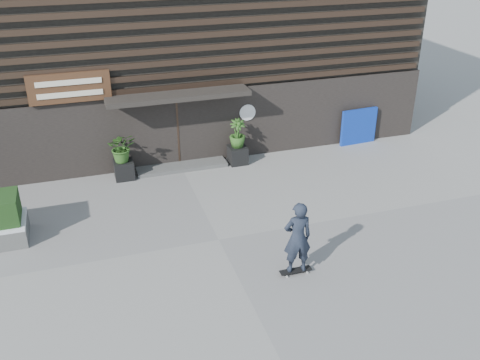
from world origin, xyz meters
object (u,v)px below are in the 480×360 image
object	(u,v)px
planter_pot_left	(124,170)
planter_pot_right	(238,155)
blue_tarp	(359,127)
skateboarder	(297,238)

from	to	relation	value
planter_pot_left	planter_pot_right	distance (m)	3.80
planter_pot_left	planter_pot_right	xyz separation A→B (m)	(3.80, 0.00, 0.00)
blue_tarp	skateboarder	bearing A→B (deg)	-132.80
planter_pot_right	blue_tarp	size ratio (longest dim) A/B	0.43
planter_pot_right	skateboarder	xyz separation A→B (m)	(-0.55, -6.35, 0.70)
planter_pot_left	blue_tarp	size ratio (longest dim) A/B	0.43
planter_pot_right	skateboarder	size ratio (longest dim) A/B	0.31
blue_tarp	skateboarder	size ratio (longest dim) A/B	0.74
skateboarder	planter_pot_left	bearing A→B (deg)	117.11
blue_tarp	skateboarder	distance (m)	8.49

